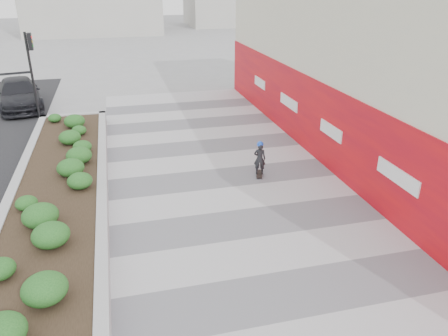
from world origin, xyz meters
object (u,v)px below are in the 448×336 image
at_px(skateboarder, 260,158).
at_px(car_dark, 19,94).
at_px(planter, 56,201).
at_px(traffic_signal_near, 31,63).

distance_m(skateboarder, car_dark, 15.26).
bearing_deg(car_dark, planter, -88.97).
relative_size(skateboarder, car_dark, 0.25).
relative_size(traffic_signal_near, skateboarder, 3.20).
relative_size(planter, car_dark, 3.44).
bearing_deg(planter, car_dark, 103.22).
xyz_separation_m(planter, skateboarder, (6.80, 1.07, 0.25)).
bearing_deg(planter, traffic_signal_near, 99.35).
bearing_deg(traffic_signal_near, car_dark, 119.28).
bearing_deg(skateboarder, car_dark, 148.30).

